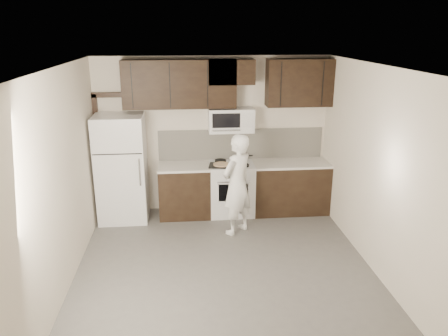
{
  "coord_description": "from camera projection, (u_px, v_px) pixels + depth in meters",
  "views": [
    {
      "loc": [
        -0.5,
        -5.16,
        3.14
      ],
      "look_at": [
        0.07,
        0.9,
        1.18
      ],
      "focal_mm": 35.0,
      "sensor_mm": 36.0,
      "label": 1
    }
  ],
  "objects": [
    {
      "name": "counter_run",
      "position": [
        249.0,
        188.0,
        7.66
      ],
      "size": [
        2.95,
        0.64,
        0.91
      ],
      "color": "black",
      "rests_on": "floor"
    },
    {
      "name": "saucepan",
      "position": [
        241.0,
        157.0,
        7.63
      ],
      "size": [
        0.3,
        0.17,
        0.17
      ],
      "color": "silver",
      "rests_on": "stove"
    },
    {
      "name": "back_wall",
      "position": [
        213.0,
        135.0,
        7.62
      ],
      "size": [
        4.0,
        0.0,
        4.0
      ],
      "primitive_type": "plane",
      "rotation": [
        1.57,
        0.0,
        0.0
      ],
      "color": "beige",
      "rests_on": "ground"
    },
    {
      "name": "pizza",
      "position": [
        221.0,
        164.0,
        7.35
      ],
      "size": [
        0.32,
        0.32,
        0.02
      ],
      "primitive_type": "cylinder",
      "rotation": [
        0.0,
        0.0,
        -0.16
      ],
      "color": "beige",
      "rests_on": "baking_tray"
    },
    {
      "name": "floor",
      "position": [
        225.0,
        271.0,
        5.9
      ],
      "size": [
        4.5,
        4.5,
        0.0
      ],
      "primitive_type": "plane",
      "color": "#565451",
      "rests_on": "ground"
    },
    {
      "name": "refrigerator",
      "position": [
        122.0,
        168.0,
        7.28
      ],
      "size": [
        0.8,
        0.76,
        1.8
      ],
      "color": "silver",
      "rests_on": "floor"
    },
    {
      "name": "ceiling",
      "position": [
        225.0,
        67.0,
        5.07
      ],
      "size": [
        4.5,
        4.5,
        0.0
      ],
      "primitive_type": "plane",
      "rotation": [
        3.14,
        0.0,
        0.0
      ],
      "color": "white",
      "rests_on": "back_wall"
    },
    {
      "name": "microwave",
      "position": [
        231.0,
        120.0,
        7.37
      ],
      "size": [
        0.76,
        0.42,
        0.4
      ],
      "color": "silver",
      "rests_on": "upper_cabinets"
    },
    {
      "name": "upper_cabinets",
      "position": [
        226.0,
        82.0,
        7.19
      ],
      "size": [
        3.48,
        0.35,
        0.78
      ],
      "color": "black",
      "rests_on": "back_wall"
    },
    {
      "name": "backsplash",
      "position": [
        241.0,
        144.0,
        7.71
      ],
      "size": [
        2.9,
        0.02,
        0.54
      ],
      "primitive_type": "cube",
      "color": "beige",
      "rests_on": "counter_run"
    },
    {
      "name": "stove",
      "position": [
        231.0,
        188.0,
        7.63
      ],
      "size": [
        0.76,
        0.66,
        0.94
      ],
      "color": "silver",
      "rests_on": "floor"
    },
    {
      "name": "person",
      "position": [
        237.0,
        185.0,
        6.79
      ],
      "size": [
        0.7,
        0.68,
        1.62
      ],
      "primitive_type": "imported",
      "rotation": [
        0.0,
        0.0,
        3.88
      ],
      "color": "white",
      "rests_on": "floor"
    },
    {
      "name": "door_trim",
      "position": [
        101.0,
        144.0,
        7.44
      ],
      "size": [
        0.5,
        0.08,
        2.12
      ],
      "color": "black",
      "rests_on": "floor"
    },
    {
      "name": "baking_tray",
      "position": [
        221.0,
        165.0,
        7.36
      ],
      "size": [
        0.45,
        0.37,
        0.02
      ],
      "primitive_type": "cube",
      "rotation": [
        0.0,
        0.0,
        -0.16
      ],
      "color": "black",
      "rests_on": "counter_run"
    }
  ]
}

